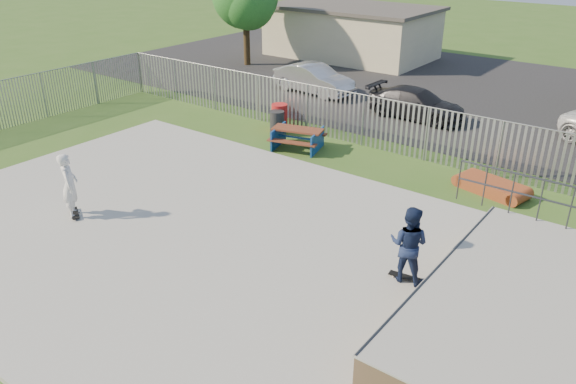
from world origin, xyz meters
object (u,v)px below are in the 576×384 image
Objects in this scene: car_silver at (314,79)px; picnic_table at (298,138)px; skater_navy at (409,244)px; funbox at (491,187)px; car_dark at (416,104)px; trash_bin_grey at (277,123)px; trash_bin_red at (280,117)px; skater_white at (70,185)px.

picnic_table is at bearing -143.87° from car_silver.
funbox is at bearing -96.56° from skater_navy.
funbox is at bearing -134.94° from car_dark.
trash_bin_grey is 0.52× the size of skater_navy.
picnic_table is 7.99m from car_silver.
car_dark is (3.84, 4.88, 0.11)m from trash_bin_red.
car_dark reaches higher than picnic_table.
funbox is 1.13× the size of skater_navy.
car_dark is at bearing 51.79° from trash_bin_red.
trash_bin_red is at bearing 129.31° from picnic_table.
car_silver reaches higher than picnic_table.
trash_bin_grey is at bearing 137.88° from picnic_table.
skater_navy is at bearing -153.82° from car_dark.
trash_bin_red is 0.25× the size of car_dark.
picnic_table is at bearing -63.12° from skater_white.
trash_bin_grey is at bearing 148.37° from car_dark.
skater_white reaches higher than car_dark.
skater_navy reaches higher than trash_bin_red.
trash_bin_red is 1.12× the size of trash_bin_grey.
funbox is 1.93× the size of trash_bin_red.
skater_white is (-1.74, -8.55, 0.69)m from picnic_table.
skater_navy reaches higher than car_dark.
car_dark is 2.35× the size of skater_white.
skater_navy reaches higher than car_silver.
trash_bin_grey is (-1.61, 0.80, 0.08)m from picnic_table.
trash_bin_red is 6.21m from car_dark.
car_dark is at bearing -73.23° from skater_navy.
car_dark is at bearing 56.53° from trash_bin_grey.
picnic_table is 1.19× the size of skater_white.
car_silver is 0.98× the size of car_dark.
skater_navy is 9.52m from skater_white.
skater_white is (-3.69, -14.74, 0.43)m from car_dark.
funbox is at bearing -113.49° from car_silver.
skater_navy reaches higher than picnic_table.
funbox is (7.26, 0.55, -0.21)m from picnic_table.
picnic_table is 6.50m from car_dark.
car_dark is (5.97, -0.70, -0.08)m from car_silver.
picnic_table is 9.39m from skater_navy.
car_silver is 2.32× the size of skater_white.
picnic_table is 8.75m from skater_white.
skater_navy is (5.41, -11.97, 0.43)m from car_dark.
picnic_table is 7.28m from funbox.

